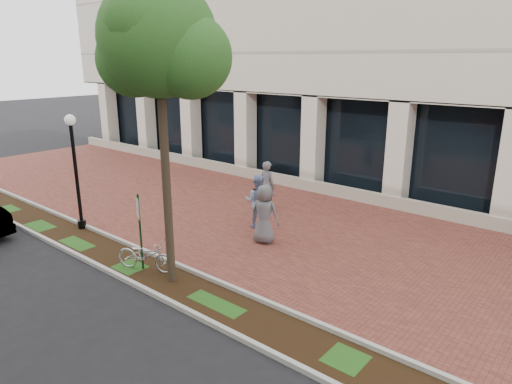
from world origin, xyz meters
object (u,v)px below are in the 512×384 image
Objects in this scene: pedestrian_left at (267,186)px; pedestrian_right at (264,214)px; street_tree at (161,47)px; pedestrian_mid at (258,201)px; parking_sign at (139,222)px; locked_bicycle at (146,255)px; lamppost at (75,166)px.

pedestrian_left reaches higher than pedestrian_right.
street_tree is 6.89m from pedestrian_mid.
parking_sign is at bearing 100.16° from pedestrian_left.
locked_bicycle is 4.71m from pedestrian_mid.
pedestrian_right is at bearing 131.61° from pedestrian_left.
pedestrian_left is 1.01× the size of pedestrian_right.
pedestrian_mid is at bearing 123.37° from pedestrian_left.
pedestrian_mid is (4.65, 4.07, -1.30)m from lamppost.
pedestrian_left is at bearing 119.52° from parking_sign.
lamppost is at bearing 60.89° from locked_bicycle.
parking_sign is at bearing 58.39° from pedestrian_mid.
locked_bicycle is 0.93× the size of pedestrian_mid.
lamppost is 2.06× the size of pedestrian_right.
lamppost reaches higher than parking_sign.
lamppost reaches higher than pedestrian_mid.
pedestrian_right reaches higher than locked_bicycle.
street_tree is (5.52, -0.53, 3.75)m from lamppost.
pedestrian_left is (-1.82, 6.34, -5.03)m from street_tree.
lamppost is 0.53× the size of street_tree.
parking_sign is at bearing -174.80° from street_tree.
pedestrian_right is at bearing -39.98° from locked_bicycle.
pedestrian_mid is at bearing -56.21° from pedestrian_right.
parking_sign is at bearing 81.14° from locked_bicycle.
locked_bicycle is at bearing 36.53° from parking_sign.
pedestrian_mid is 1.43m from pedestrian_right.
street_tree is 8.30m from pedestrian_left.
pedestrian_mid is (-0.87, 4.60, -5.05)m from street_tree.
pedestrian_left is (-0.61, 6.45, -0.46)m from parking_sign.
parking_sign is 0.29× the size of street_tree.
locked_bicycle is at bearing 60.08° from pedestrian_mid.
lamppost is 6.31m from pedestrian_mid.
parking_sign is 1.15× the size of pedestrian_right.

